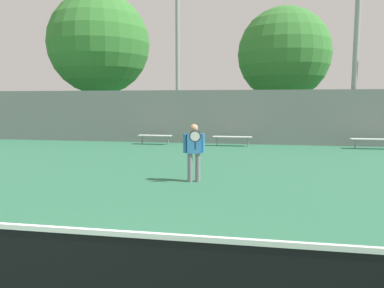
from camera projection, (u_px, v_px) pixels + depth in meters
tennis_net at (13, 277)px, 3.60m from camera, size 11.39×0.09×1.08m
tennis_player at (194, 149)px, 10.33m from camera, size 0.58×0.48×1.61m
bench_courtside_near at (232, 137)px, 18.66m from camera, size 1.95×0.40×0.48m
bench_adjacent_court at (155, 136)px, 19.36m from camera, size 1.74×0.40×0.48m
bench_by_gate at (375, 140)px, 17.49m from camera, size 2.16×0.40×0.48m
light_pole_far_right at (358, 11)px, 18.23m from camera, size 0.90×0.60×11.78m
light_pole_center_back at (178, 35)px, 19.75m from camera, size 0.90×0.60×9.37m
back_fence at (215, 117)px, 19.67m from camera, size 33.14×0.06×2.81m
tree_green_tall at (284, 54)px, 23.25m from camera, size 5.73×5.73×8.01m
tree_green_broad at (99, 44)px, 24.97m from camera, size 6.72×6.72×9.39m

